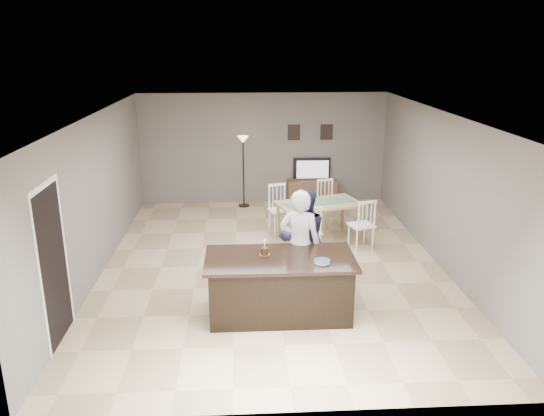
{
  "coord_description": "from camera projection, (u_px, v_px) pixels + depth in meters",
  "views": [
    {
      "loc": [
        -0.51,
        -8.81,
        3.84
      ],
      "look_at": [
        -0.03,
        -0.3,
        1.17
      ],
      "focal_mm": 35.0,
      "sensor_mm": 36.0,
      "label": 1
    }
  ],
  "objects": [
    {
      "name": "plate_stack",
      "position": [
        322.0,
        261.0,
        7.4
      ],
      "size": [
        0.23,
        0.23,
        0.04
      ],
      "color": "white",
      "rests_on": "kitchen_island"
    },
    {
      "name": "television",
      "position": [
        312.0,
        169.0,
        13.03
      ],
      "size": [
        0.91,
        0.12,
        0.53
      ],
      "primitive_type": "imported",
      "rotation": [
        0.0,
        0.0,
        3.14
      ],
      "color": "black",
      "rests_on": "tv_console"
    },
    {
      "name": "dining_table",
      "position": [
        319.0,
        209.0,
        10.64
      ],
      "size": [
        2.04,
        2.22,
        1.0
      ],
      "rotation": [
        0.0,
        0.0,
        0.3
      ],
      "color": "tan",
      "rests_on": "floor"
    },
    {
      "name": "tv_console",
      "position": [
        312.0,
        192.0,
        13.13
      ],
      "size": [
        1.2,
        0.4,
        0.6
      ],
      "primitive_type": "cube",
      "color": "brown",
      "rests_on": "floor"
    },
    {
      "name": "room_shell",
      "position": [
        273.0,
        175.0,
        9.07
      ],
      "size": [
        8.0,
        8.0,
        8.0
      ],
      "color": "slate",
      "rests_on": "floor"
    },
    {
      "name": "tv_screen_glow",
      "position": [
        313.0,
        169.0,
        12.95
      ],
      "size": [
        0.78,
        0.0,
        0.78
      ],
      "primitive_type": "plane",
      "rotation": [
        1.57,
        0.0,
        3.14
      ],
      "color": "orange",
      "rests_on": "tv_console"
    },
    {
      "name": "doorway",
      "position": [
        52.0,
        252.0,
        6.84
      ],
      "size": [
        0.0,
        2.1,
        2.65
      ],
      "color": "black",
      "rests_on": "floor"
    },
    {
      "name": "picture_frames",
      "position": [
        310.0,
        132.0,
        12.89
      ],
      "size": [
        1.1,
        0.02,
        0.38
      ],
      "color": "black",
      "rests_on": "room_shell"
    },
    {
      "name": "man",
      "position": [
        303.0,
        238.0,
        8.51
      ],
      "size": [
        0.91,
        0.76,
        1.66
      ],
      "primitive_type": "imported",
      "rotation": [
        0.0,
        0.0,
        3.32
      ],
      "color": "#1A1D39",
      "rests_on": "floor"
    },
    {
      "name": "floor",
      "position": [
        273.0,
        265.0,
        9.57
      ],
      "size": [
        8.0,
        8.0,
        0.0
      ],
      "primitive_type": "plane",
      "color": "tan",
      "rests_on": "ground"
    },
    {
      "name": "kitchen_island",
      "position": [
        280.0,
        286.0,
        7.72
      ],
      "size": [
        2.15,
        1.1,
        0.9
      ],
      "color": "black",
      "rests_on": "floor"
    },
    {
      "name": "floor_lamp",
      "position": [
        243.0,
        152.0,
        12.61
      ],
      "size": [
        0.26,
        0.26,
        1.73
      ],
      "color": "black",
      "rests_on": "floor"
    },
    {
      "name": "woman",
      "position": [
        300.0,
        245.0,
        8.13
      ],
      "size": [
        0.73,
        0.58,
        1.75
      ],
      "primitive_type": "imported",
      "rotation": [
        0.0,
        0.0,
        2.86
      ],
      "color": "silver",
      "rests_on": "floor"
    },
    {
      "name": "birthday_cake",
      "position": [
        265.0,
        251.0,
        7.66
      ],
      "size": [
        0.15,
        0.15,
        0.23
      ],
      "color": "gold",
      "rests_on": "kitchen_island"
    }
  ]
}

